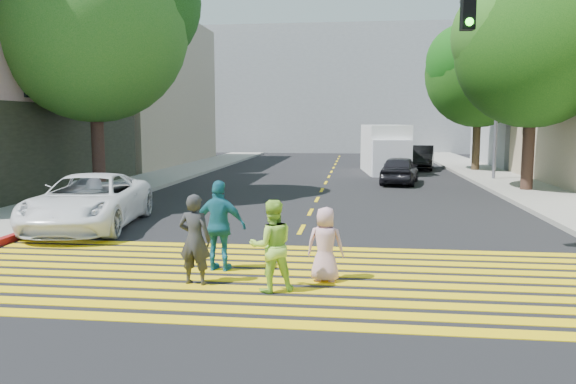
% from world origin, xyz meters
% --- Properties ---
extents(ground, '(120.00, 120.00, 0.00)m').
position_xyz_m(ground, '(0.00, 0.00, 0.00)').
color(ground, black).
extents(sidewalk_left, '(3.00, 40.00, 0.15)m').
position_xyz_m(sidewalk_left, '(-8.50, 22.00, 0.07)').
color(sidewalk_left, gray).
rests_on(sidewalk_left, ground).
extents(sidewalk_right, '(3.00, 60.00, 0.15)m').
position_xyz_m(sidewalk_right, '(8.50, 15.00, 0.07)').
color(sidewalk_right, gray).
rests_on(sidewalk_right, ground).
extents(curb_red, '(0.20, 8.00, 0.16)m').
position_xyz_m(curb_red, '(-6.90, 6.00, 0.08)').
color(curb_red, maroon).
rests_on(curb_red, ground).
extents(crosswalk, '(13.40, 5.30, 0.01)m').
position_xyz_m(crosswalk, '(0.00, 1.28, 0.01)').
color(crosswalk, yellow).
rests_on(crosswalk, ground).
extents(lane_line, '(0.12, 34.40, 0.01)m').
position_xyz_m(lane_line, '(0.00, 22.50, 0.01)').
color(lane_line, yellow).
rests_on(lane_line, ground).
extents(building_left_tan, '(12.00, 16.00, 10.00)m').
position_xyz_m(building_left_tan, '(-16.00, 28.00, 5.00)').
color(building_left_tan, tan).
rests_on(building_left_tan, ground).
extents(building_right_grey, '(10.00, 10.00, 10.00)m').
position_xyz_m(building_right_grey, '(15.00, 30.00, 5.00)').
color(building_right_grey, gray).
rests_on(building_right_grey, ground).
extents(backdrop_block, '(30.00, 8.00, 12.00)m').
position_xyz_m(backdrop_block, '(0.00, 48.00, 6.00)').
color(backdrop_block, gray).
rests_on(backdrop_block, ground).
extents(tree_left, '(8.94, 8.88, 9.93)m').
position_xyz_m(tree_left, '(-8.06, 11.12, 6.70)').
color(tree_left, black).
rests_on(tree_left, ground).
extents(tree_right_near, '(7.51, 7.09, 8.97)m').
position_xyz_m(tree_right_near, '(8.51, 15.08, 6.07)').
color(tree_right_near, '#39291E').
rests_on(tree_right_near, ground).
extents(tree_right_far, '(7.86, 7.78, 8.85)m').
position_xyz_m(tree_right_far, '(8.40, 24.84, 5.98)').
color(tree_right_far, black).
rests_on(tree_right_far, ground).
extents(pedestrian_man, '(0.64, 0.46, 1.64)m').
position_xyz_m(pedestrian_man, '(-1.38, 0.62, 0.82)').
color(pedestrian_man, '#2C2D2E').
rests_on(pedestrian_man, ground).
extents(pedestrian_woman, '(0.93, 0.82, 1.59)m').
position_xyz_m(pedestrian_woman, '(0.04, 0.38, 0.80)').
color(pedestrian_woman, '#ABE448').
rests_on(pedestrian_woman, ground).
extents(pedestrian_child, '(0.70, 0.49, 1.38)m').
position_xyz_m(pedestrian_child, '(0.92, 1.10, 0.69)').
color(pedestrian_child, '#D59FAD').
rests_on(pedestrian_child, ground).
extents(pedestrian_extra, '(1.09, 0.55, 1.78)m').
position_xyz_m(pedestrian_extra, '(-1.16, 1.59, 0.89)').
color(pedestrian_extra, '#1E6F87').
rests_on(pedestrian_extra, ground).
extents(white_sedan, '(3.15, 5.60, 1.48)m').
position_xyz_m(white_sedan, '(-5.82, 5.56, 0.74)').
color(white_sedan, white).
rests_on(white_sedan, ground).
extents(dark_car_near, '(2.22, 4.15, 1.34)m').
position_xyz_m(dark_car_near, '(3.48, 17.90, 0.67)').
color(dark_car_near, black).
rests_on(dark_car_near, ground).
extents(silver_car, '(2.58, 4.79, 1.32)m').
position_xyz_m(silver_car, '(3.25, 28.86, 0.66)').
color(silver_car, '#A3A4A8').
rests_on(silver_car, ground).
extents(dark_car_parked, '(2.19, 4.65, 1.47)m').
position_xyz_m(dark_car_parked, '(5.36, 26.43, 0.74)').
color(dark_car_parked, black).
rests_on(dark_car_parked, ground).
extents(white_van, '(2.70, 5.98, 2.74)m').
position_xyz_m(white_van, '(3.08, 23.69, 1.30)').
color(white_van, white).
rests_on(white_van, ground).
extents(street_lamp, '(2.01, 0.23, 8.90)m').
position_xyz_m(street_lamp, '(7.98, 19.59, 5.11)').
color(street_lamp, gray).
rests_on(street_lamp, ground).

